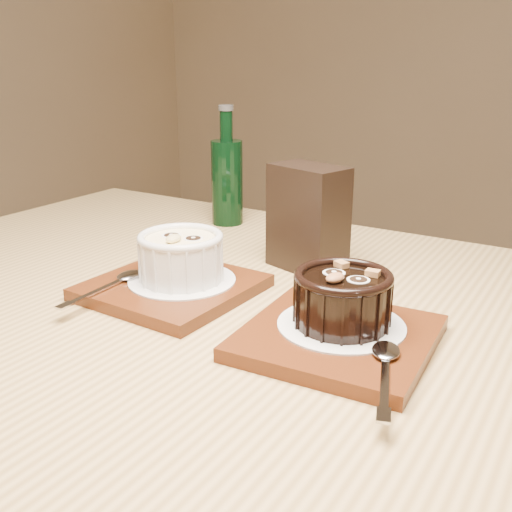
{
  "coord_description": "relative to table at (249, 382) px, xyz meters",
  "views": [
    {
      "loc": [
        0.24,
        -0.42,
        1.03
      ],
      "look_at": [
        -0.08,
        0.12,
        0.81
      ],
      "focal_mm": 42.0,
      "sensor_mm": 36.0,
      "label": 1
    }
  ],
  "objects": [
    {
      "name": "table",
      "position": [
        0.0,
        0.0,
        0.0
      ],
      "size": [
        1.22,
        0.83,
        0.75
      ],
      "rotation": [
        0.0,
        0.0,
        -0.03
      ],
      "color": "#9D7A44",
      "rests_on": "ground"
    },
    {
      "name": "tray_left",
      "position": [
        -0.11,
        0.0,
        0.1
      ],
      "size": [
        0.19,
        0.19,
        0.01
      ],
      "primitive_type": "cube",
      "rotation": [
        0.0,
        0.0,
        -0.06
      ],
      "color": "#56250E",
      "rests_on": "table"
    },
    {
      "name": "doily_left",
      "position": [
        -0.1,
        0.01,
        0.11
      ],
      "size": [
        0.13,
        0.13,
        0.0
      ],
      "primitive_type": "cylinder",
      "color": "white",
      "rests_on": "tray_left"
    },
    {
      "name": "ramekin_white",
      "position": [
        -0.1,
        0.01,
        0.14
      ],
      "size": [
        0.1,
        0.1,
        0.06
      ],
      "rotation": [
        0.0,
        0.0,
        0.1
      ],
      "color": "silver",
      "rests_on": "doily_left"
    },
    {
      "name": "spoon_left",
      "position": [
        -0.16,
        -0.05,
        0.11
      ],
      "size": [
        0.03,
        0.13,
        0.01
      ],
      "primitive_type": null,
      "rotation": [
        0.0,
        0.0,
        0.01
      ],
      "color": "silver",
      "rests_on": "tray_left"
    },
    {
      "name": "tray_right",
      "position": [
        0.12,
        -0.02,
        0.1
      ],
      "size": [
        0.19,
        0.19,
        0.01
      ],
      "primitive_type": "cube",
      "rotation": [
        0.0,
        0.0,
        0.04
      ],
      "color": "#56250E",
      "rests_on": "table"
    },
    {
      "name": "doily_right",
      "position": [
        0.12,
        -0.01,
        0.11
      ],
      "size": [
        0.13,
        0.13,
        0.0
      ],
      "primitive_type": "cylinder",
      "color": "white",
      "rests_on": "tray_right"
    },
    {
      "name": "ramekin_dark",
      "position": [
        0.12,
        -0.01,
        0.14
      ],
      "size": [
        0.1,
        0.1,
        0.06
      ],
      "rotation": [
        0.0,
        0.0,
        -0.22
      ],
      "color": "black",
      "rests_on": "doily_right"
    },
    {
      "name": "spoon_right",
      "position": [
        0.19,
        -0.08,
        0.11
      ],
      "size": [
        0.07,
        0.14,
        0.01
      ],
      "primitive_type": null,
      "rotation": [
        0.0,
        0.0,
        0.31
      ],
      "color": "silver",
      "rests_on": "tray_right"
    },
    {
      "name": "condiment_stand",
      "position": [
        -0.01,
        0.17,
        0.16
      ],
      "size": [
        0.11,
        0.09,
        0.14
      ],
      "primitive_type": "cube",
      "rotation": [
        0.0,
        0.0,
        -0.32
      ],
      "color": "black",
      "rests_on": "table"
    },
    {
      "name": "green_bottle",
      "position": [
        -0.22,
        0.3,
        0.17
      ],
      "size": [
        0.05,
        0.05,
        0.2
      ],
      "color": "black",
      "rests_on": "table"
    }
  ]
}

